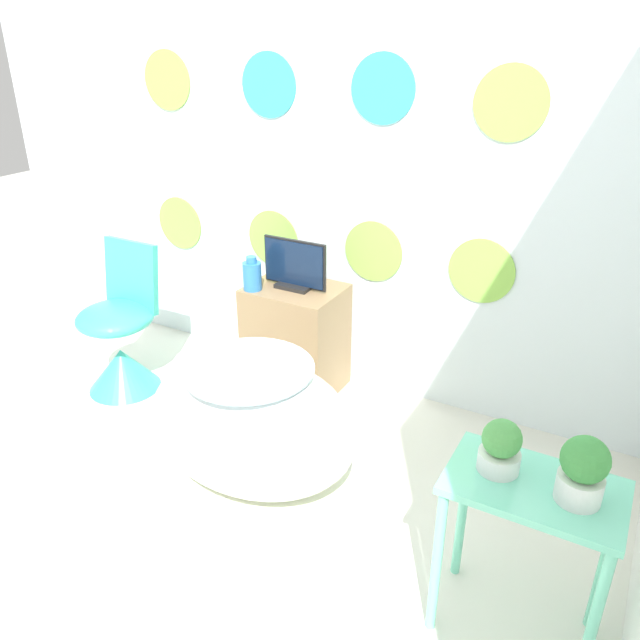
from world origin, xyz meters
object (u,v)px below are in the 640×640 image
(vase, at_px, (252,275))
(potted_plant_right, at_px, (583,470))
(tv, at_px, (295,267))
(potted_plant_left, at_px, (501,447))
(bathtub, at_px, (251,422))
(chair, at_px, (121,343))

(vase, distance_m, potted_plant_right, 1.86)
(tv, xyz_separation_m, potted_plant_right, (1.49, -0.95, -0.00))
(potted_plant_left, xyz_separation_m, potted_plant_right, (0.23, -0.02, 0.02))
(bathtub, height_order, chair, chair)
(chair, bearing_deg, bathtub, -15.36)
(bathtub, distance_m, chair, 1.07)
(potted_plant_left, bearing_deg, bathtub, 169.35)
(potted_plant_right, bearing_deg, vase, 153.44)
(bathtub, height_order, potted_plant_right, potted_plant_right)
(tv, bearing_deg, chair, -150.43)
(bathtub, bearing_deg, chair, 164.64)
(vase, height_order, potted_plant_left, potted_plant_left)
(bathtub, distance_m, potted_plant_left, 1.12)
(tv, height_order, potted_plant_right, tv)
(tv, bearing_deg, potted_plant_right, -32.63)
(tv, xyz_separation_m, potted_plant_left, (1.26, -0.93, -0.02))
(potted_plant_left, distance_m, potted_plant_right, 0.23)
(potted_plant_right, bearing_deg, chair, 167.68)
(tv, bearing_deg, vase, -144.50)
(tv, bearing_deg, potted_plant_left, -36.37)
(tv, distance_m, potted_plant_right, 1.77)
(vase, bearing_deg, chair, -152.20)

